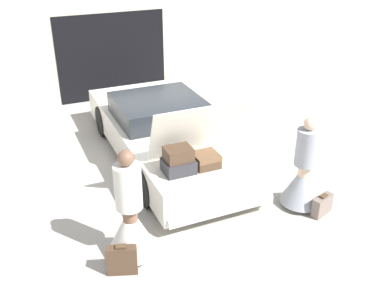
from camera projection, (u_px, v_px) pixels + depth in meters
ground_plane at (165, 157)px, 8.94m from camera, size 40.00×40.00×0.00m
garage_wall_back at (111, 45)px, 11.42m from camera, size 12.00×0.14×2.80m
car at (164, 133)px, 8.69m from camera, size 1.89×4.94×1.69m
person_left at (131, 221)px, 6.06m from camera, size 0.69×0.69×1.65m
person_right at (304, 176)px, 7.19m from camera, size 0.69×0.69×1.57m
suitcase_beside_left_person at (122, 260)px, 5.90m from camera, size 0.42×0.26×0.45m
suitcase_beside_right_person at (322, 205)px, 7.12m from camera, size 0.43×0.26×0.36m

